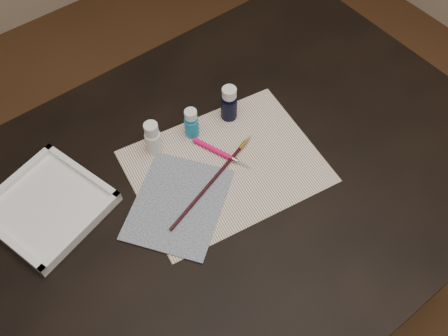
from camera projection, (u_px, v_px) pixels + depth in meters
ground at (224, 300)px, 1.72m from camera, size 3.50×3.50×0.02m
table at (224, 253)px, 1.41m from camera, size 1.30×0.90×0.75m
paper at (226, 166)px, 1.12m from camera, size 0.46×0.38×0.00m
canvas at (178, 204)px, 1.06m from camera, size 0.29×0.28×0.00m
paint_bottle_white at (153, 138)px, 1.11m from camera, size 0.04×0.04×0.09m
paint_bottle_cyan at (191, 123)px, 1.14m from camera, size 0.04×0.04×0.08m
paint_bottle_navy at (229, 103)px, 1.16m from camera, size 0.04×0.04×0.09m
paintbrush at (214, 179)px, 1.09m from camera, size 0.29×0.10×0.01m
craft_knife at (222, 154)px, 1.13m from camera, size 0.07×0.15×0.01m
palette_tray at (47, 206)px, 1.05m from camera, size 0.27×0.27×0.03m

